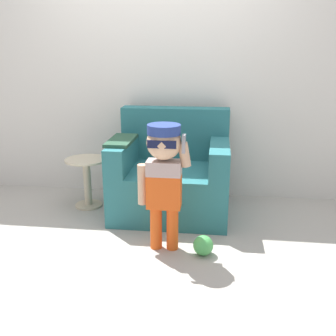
{
  "coord_description": "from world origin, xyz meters",
  "views": [
    {
      "loc": [
        0.6,
        -3.39,
        1.5
      ],
      "look_at": [
        0.21,
        -0.3,
        0.55
      ],
      "focal_mm": 42.0,
      "sensor_mm": 36.0,
      "label": 1
    }
  ],
  "objects_px": {
    "side_table": "(87,178)",
    "toy_ball": "(203,245)",
    "person_child": "(164,168)",
    "armchair": "(172,176)"
  },
  "relations": [
    {
      "from": "person_child",
      "to": "toy_ball",
      "type": "xyz_separation_m",
      "value": [
        0.31,
        -0.07,
        -0.58
      ]
    },
    {
      "from": "armchair",
      "to": "side_table",
      "type": "bearing_deg",
      "value": -179.67
    },
    {
      "from": "person_child",
      "to": "armchair",
      "type": "bearing_deg",
      "value": 92.36
    },
    {
      "from": "person_child",
      "to": "toy_ball",
      "type": "bearing_deg",
      "value": -12.15
    },
    {
      "from": "armchair",
      "to": "person_child",
      "type": "distance_m",
      "value": 0.82
    },
    {
      "from": "toy_ball",
      "to": "armchair",
      "type": "bearing_deg",
      "value": 112.32
    },
    {
      "from": "toy_ball",
      "to": "side_table",
      "type": "bearing_deg",
      "value": 144.82
    },
    {
      "from": "person_child",
      "to": "toy_ball",
      "type": "relative_size",
      "value": 6.38
    },
    {
      "from": "toy_ball",
      "to": "person_child",
      "type": "bearing_deg",
      "value": 167.85
    },
    {
      "from": "side_table",
      "to": "toy_ball",
      "type": "relative_size",
      "value": 3.15
    }
  ]
}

